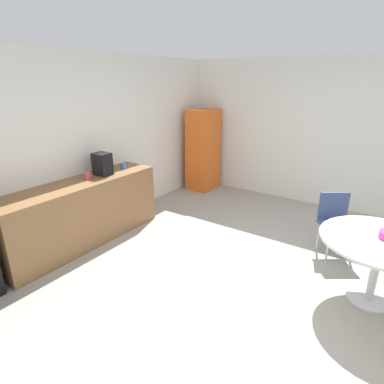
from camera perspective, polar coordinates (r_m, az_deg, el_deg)
name	(u,v)px	position (r m, az deg, el deg)	size (l,w,h in m)	color
ground_plane	(272,291)	(3.75, 14.32, -17.06)	(6.00, 6.00, 0.00)	#9E998E
wall_back	(85,145)	(4.95, -18.89, 8.12)	(6.00, 0.10, 2.60)	white
wall_side_right	(343,136)	(6.03, 25.77, 9.17)	(0.10, 6.00, 2.60)	white
counter_block	(82,213)	(4.67, -19.31, -3.54)	(2.35, 0.60, 0.90)	brown
locker_cabinet	(203,150)	(6.59, 2.02, 7.65)	(0.60, 0.50, 1.65)	orange
round_table	(380,251)	(3.69, 30.93, -9.12)	(1.16, 1.16, 0.73)	silver
chair_navy	(335,217)	(4.51, 24.58, -4.12)	(0.58, 0.58, 0.83)	silver
mug_white	(123,166)	(4.99, -12.39, 4.67)	(0.13, 0.08, 0.09)	#3F66BF
mug_green	(88,176)	(4.60, -18.45, 2.80)	(0.13, 0.08, 0.09)	#D84C4C
coffee_maker	(102,164)	(4.73, -15.97, 4.93)	(0.20, 0.24, 0.32)	black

